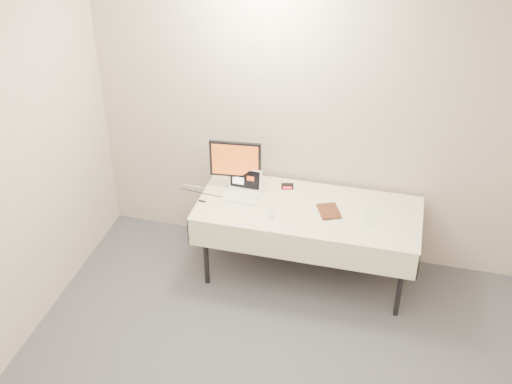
% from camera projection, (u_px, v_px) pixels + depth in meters
% --- Properties ---
extents(back_wall, '(4.00, 0.10, 2.70)m').
position_uv_depth(back_wall, '(322.00, 118.00, 5.37)').
color(back_wall, beige).
rests_on(back_wall, ground).
extents(table, '(1.86, 0.81, 0.74)m').
position_uv_depth(table, '(308.00, 214.00, 5.37)').
color(table, black).
rests_on(table, ground).
extents(laptop, '(0.31, 0.26, 0.21)m').
position_uv_depth(laptop, '(243.00, 189.00, 5.49)').
color(laptop, white).
rests_on(laptop, table).
extents(monitor, '(0.44, 0.17, 0.45)m').
position_uv_depth(monitor, '(235.00, 162.00, 5.45)').
color(monitor, black).
rests_on(monitor, table).
extents(book, '(0.16, 0.08, 0.22)m').
position_uv_depth(book, '(320.00, 202.00, 5.21)').
color(book, brown).
rests_on(book, table).
extents(alarm_clock, '(0.11, 0.07, 0.04)m').
position_uv_depth(alarm_clock, '(287.00, 186.00, 5.58)').
color(alarm_clock, black).
rests_on(alarm_clock, table).
extents(clicker, '(0.08, 0.11, 0.02)m').
position_uv_depth(clicker, '(272.00, 214.00, 5.24)').
color(clicker, silver).
rests_on(clicker, table).
extents(paper_form, '(0.12, 0.25, 0.00)m').
position_uv_depth(paper_form, '(370.00, 217.00, 5.22)').
color(paper_form, '#B6D9AC').
rests_on(paper_form, table).
extents(usb_dongle, '(0.06, 0.03, 0.01)m').
position_uv_depth(usb_dongle, '(202.00, 201.00, 5.41)').
color(usb_dongle, black).
rests_on(usb_dongle, table).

